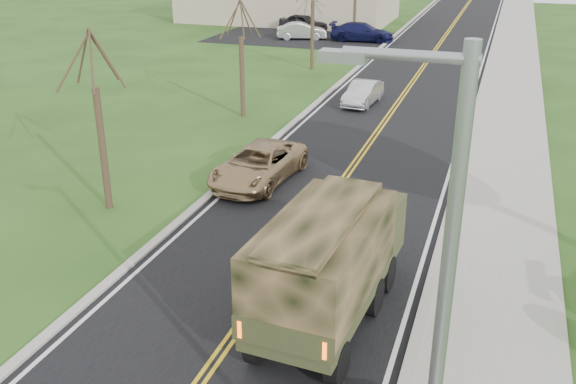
% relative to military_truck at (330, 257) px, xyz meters
% --- Properties ---
extents(road, '(8.00, 120.00, 0.01)m').
position_rel_military_truck_xyz_m(road, '(-1.96, 34.12, -1.77)').
color(road, black).
rests_on(road, ground).
extents(curb_right, '(0.30, 120.00, 0.12)m').
position_rel_military_truck_xyz_m(curb_right, '(2.19, 34.12, -1.72)').
color(curb_right, '#9E998E').
rests_on(curb_right, ground).
extents(sidewalk_right, '(3.20, 120.00, 0.10)m').
position_rel_military_truck_xyz_m(sidewalk_right, '(3.94, 34.12, -1.73)').
color(sidewalk_right, '#9E998E').
rests_on(sidewalk_right, ground).
extents(curb_left, '(0.30, 120.00, 0.10)m').
position_rel_military_truck_xyz_m(curb_left, '(-6.11, 34.12, -1.73)').
color(curb_left, '#9E998E').
rests_on(curb_left, ground).
extents(street_light, '(1.65, 0.22, 8.00)m').
position_rel_military_truck_xyz_m(street_light, '(2.94, -6.38, 2.65)').
color(street_light, gray).
rests_on(street_light, ground).
extents(bare_tree_a, '(1.93, 2.26, 6.08)m').
position_rel_military_truck_xyz_m(bare_tree_a, '(-8.96, 4.12, 0.85)').
color(bare_tree_a, '#38281C').
rests_on(bare_tree_a, ground).
extents(bare_tree_b, '(1.83, 2.14, 5.73)m').
position_rel_military_truck_xyz_m(bare_tree_b, '(-8.96, 16.12, 0.70)').
color(bare_tree_b, '#38281C').
rests_on(bare_tree_b, ground).
extents(bare_tree_c, '(2.04, 2.39, 6.42)m').
position_rel_military_truck_xyz_m(bare_tree_c, '(-8.96, 28.12, 1.00)').
color(bare_tree_c, '#38281C').
rests_on(bare_tree_c, ground).
extents(bare_tree_d, '(1.88, 2.20, 5.91)m').
position_rel_military_truck_xyz_m(bare_tree_d, '(-8.96, 40.12, 0.77)').
color(bare_tree_d, '#38281C').
rests_on(bare_tree_d, ground).
extents(military_truck, '(2.57, 6.35, 3.10)m').
position_rel_military_truck_xyz_m(military_truck, '(0.00, 0.00, 0.00)').
color(military_truck, black).
rests_on(military_truck, ground).
extents(suv_champagne, '(2.73, 5.13, 1.37)m').
position_rel_military_truck_xyz_m(suv_champagne, '(-4.96, 8.05, -1.09)').
color(suv_champagne, '#A0835A').
rests_on(suv_champagne, ground).
extents(sedan_silver, '(1.61, 3.83, 1.23)m').
position_rel_military_truck_xyz_m(sedan_silver, '(-3.73, 20.29, -1.16)').
color(sedan_silver, silver).
rests_on(sedan_silver, ground).
extents(lot_car_dark, '(4.67, 2.48, 1.51)m').
position_rel_military_truck_xyz_m(lot_car_dark, '(-14.39, 43.34, -1.02)').
color(lot_car_dark, black).
rests_on(lot_car_dark, ground).
extents(lot_car_silver, '(4.41, 2.72, 1.37)m').
position_rel_military_truck_xyz_m(lot_car_silver, '(-13.24, 39.27, -1.09)').
color(lot_car_silver, silver).
rests_on(lot_car_silver, ground).
extents(lot_car_navy, '(5.35, 2.47, 1.52)m').
position_rel_military_truck_xyz_m(lot_car_navy, '(-8.23, 39.90, -1.02)').
color(lot_car_navy, '#10123C').
rests_on(lot_car_navy, ground).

